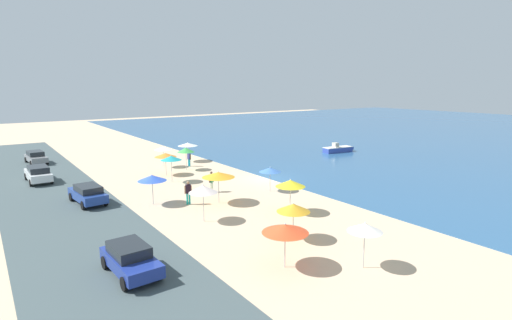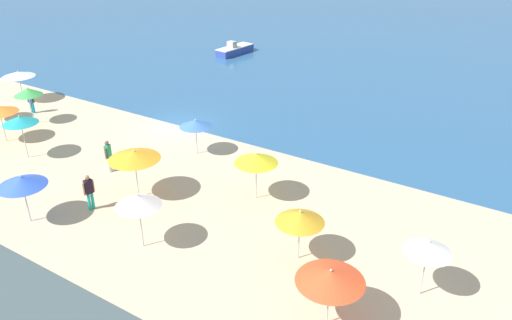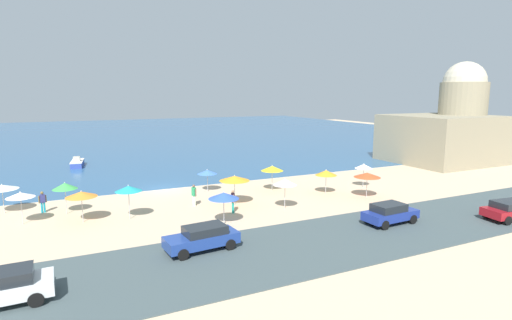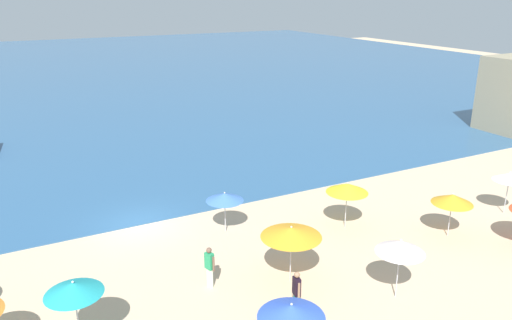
% 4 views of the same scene
% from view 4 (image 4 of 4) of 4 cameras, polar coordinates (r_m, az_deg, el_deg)
% --- Properties ---
extents(ground_plane, '(160.00, 160.00, 0.00)m').
position_cam_4_polar(ground_plane, '(26.38, -13.11, -7.30)').
color(ground_plane, '#CFB290').
extents(sea, '(150.00, 110.00, 0.05)m').
position_cam_4_polar(sea, '(79.18, -23.66, 9.01)').
color(sea, '#2D5985').
rests_on(sea, ground_plane).
extents(beach_umbrella_0, '(1.72, 1.72, 2.37)m').
position_cam_4_polar(beach_umbrella_0, '(29.48, 27.01, -1.71)').
color(beach_umbrella_0, '#B2B2B7').
rests_on(beach_umbrella_0, ground_plane).
extents(beach_umbrella_1, '(1.95, 1.95, 2.26)m').
position_cam_4_polar(beach_umbrella_1, '(25.65, 21.54, -4.17)').
color(beach_umbrella_1, '#B2B2B7').
rests_on(beach_umbrella_1, ground_plane).
extents(beach_umbrella_2, '(2.09, 2.09, 2.47)m').
position_cam_4_polar(beach_umbrella_2, '(25.02, 10.38, -3.16)').
color(beach_umbrella_2, '#B2B2B7').
rests_on(beach_umbrella_2, ground_plane).
extents(beach_umbrella_3, '(1.85, 1.85, 2.11)m').
position_cam_4_polar(beach_umbrella_3, '(24.39, -3.60, -4.24)').
color(beach_umbrella_3, '#B2B2B7').
rests_on(beach_umbrella_3, ground_plane).
extents(beach_umbrella_4, '(1.91, 1.91, 2.56)m').
position_cam_4_polar(beach_umbrella_4, '(17.62, -20.13, -13.61)').
color(beach_umbrella_4, '#B2B2B7').
rests_on(beach_umbrella_4, ground_plane).
extents(beach_umbrella_6, '(1.90, 1.90, 2.53)m').
position_cam_4_polar(beach_umbrella_6, '(19.90, 16.18, -9.47)').
color(beach_umbrella_6, '#B2B2B7').
rests_on(beach_umbrella_6, ground_plane).
extents(beach_umbrella_7, '(2.13, 2.13, 2.34)m').
position_cam_4_polar(beach_umbrella_7, '(16.05, 4.06, -16.86)').
color(beach_umbrella_7, '#B2B2B7').
rests_on(beach_umbrella_7, ground_plane).
extents(beach_umbrella_12, '(2.48, 2.48, 2.50)m').
position_cam_4_polar(beach_umbrella_12, '(20.20, 4.05, -8.23)').
color(beach_umbrella_12, '#B2B2B7').
rests_on(beach_umbrella_12, ground_plane).
extents(bather_0, '(0.29, 0.56, 1.80)m').
position_cam_4_polar(bather_0, '(18.84, 4.65, -14.69)').
color(bather_0, teal).
rests_on(bather_0, ground_plane).
extents(bather_1, '(0.33, 0.54, 1.78)m').
position_cam_4_polar(bather_1, '(20.40, -5.34, -11.88)').
color(bather_1, silver).
rests_on(bather_1, ground_plane).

